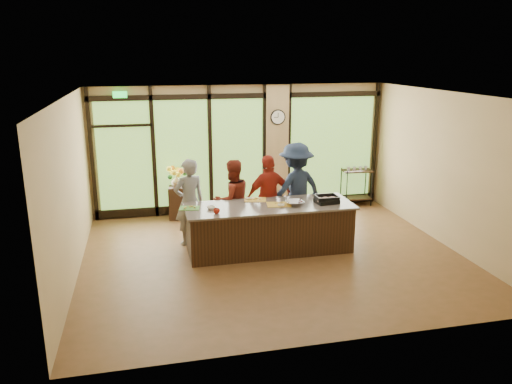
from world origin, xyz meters
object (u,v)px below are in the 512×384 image
cook_left (189,202)px  flower_stand (178,203)px  roasting_pan (327,201)px  bar_cart (356,182)px  island_base (269,229)px  cook_right (296,189)px

cook_left → flower_stand: (-0.13, 1.66, -0.49)m
roasting_pan → bar_cart: bearing=48.2°
roasting_pan → bar_cart: 3.13m
island_base → flower_stand: (-1.58, 2.35, -0.06)m
island_base → flower_stand: bearing=123.8°
island_base → cook_left: size_ratio=1.78×
cook_right → flower_stand: bearing=-51.6°
island_base → cook_left: (-1.45, 0.69, 0.43)m
roasting_pan → bar_cart: size_ratio=0.42×
island_base → cook_left: cook_left is taller
island_base → cook_right: 1.26m
island_base → cook_right: bearing=47.0°
roasting_pan → flower_stand: size_ratio=0.55×
island_base → bar_cart: (2.87, 2.45, 0.16)m
roasting_pan → flower_stand: 3.69m
bar_cart → flower_stand: bearing=-173.9°
flower_stand → roasting_pan: bearing=-33.7°
cook_right → flower_stand: cook_right is taller
cook_right → flower_stand: size_ratio=2.56×
roasting_pan → flower_stand: (-2.68, 2.46, -0.58)m
cook_left → cook_right: size_ratio=0.90×
bar_cart → cook_right: bearing=-137.5°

